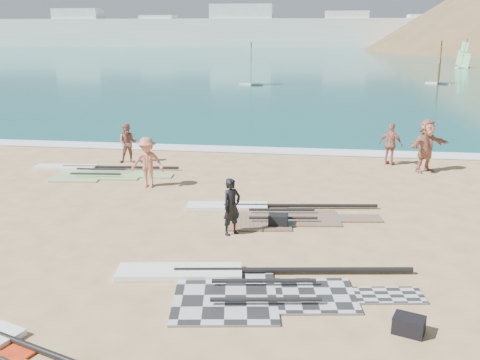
# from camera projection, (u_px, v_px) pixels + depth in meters

# --- Properties ---
(ground) EXTENTS (300.00, 300.00, 0.00)m
(ground) POSITION_uv_depth(u_px,v_px,m) (239.00, 273.00, 11.89)
(ground) COLOR tan
(ground) RESTS_ON ground
(sea) EXTENTS (300.00, 240.00, 0.06)m
(sea) POSITION_uv_depth(u_px,v_px,m) (309.00, 50.00, 137.70)
(sea) COLOR #0B494F
(sea) RESTS_ON ground
(surf_line) EXTENTS (300.00, 1.20, 0.04)m
(surf_line) POSITION_uv_depth(u_px,v_px,m) (277.00, 151.00, 23.61)
(surf_line) COLOR white
(surf_line) RESTS_ON ground
(far_town) EXTENTS (160.00, 8.00, 12.00)m
(far_town) POSITION_uv_depth(u_px,v_px,m) (256.00, 31.00, 155.68)
(far_town) COLOR white
(far_town) RESTS_ON ground
(rig_grey) EXTENTS (6.60, 2.95, 0.21)m
(rig_grey) POSITION_uv_depth(u_px,v_px,m) (240.00, 283.00, 11.27)
(rig_grey) COLOR #232425
(rig_grey) RESTS_ON ground
(rig_green) EXTENTS (5.59, 2.29, 0.20)m
(rig_green) POSITION_uv_depth(u_px,v_px,m) (90.00, 171.00, 20.15)
(rig_green) COLOR #4FA818
(rig_green) RESTS_ON ground
(rig_orange) EXTENTS (5.77, 2.51, 0.20)m
(rig_orange) POSITION_uv_depth(u_px,v_px,m) (266.00, 212.00, 15.64)
(rig_orange) COLOR #E33B08
(rig_orange) RESTS_ON ground
(gear_bag_near) EXTENTS (0.53, 0.39, 0.33)m
(gear_bag_near) POSITION_uv_depth(u_px,v_px,m) (278.00, 220.00, 14.65)
(gear_bag_near) COLOR black
(gear_bag_near) RESTS_ON ground
(gear_bag_far) EXTENTS (0.63, 0.54, 0.32)m
(gear_bag_far) POSITION_uv_depth(u_px,v_px,m) (409.00, 325.00, 9.49)
(gear_bag_far) COLOR black
(gear_bag_far) RESTS_ON ground
(person_wetsuit) EXTENTS (0.64, 0.66, 1.52)m
(person_wetsuit) POSITION_uv_depth(u_px,v_px,m) (232.00, 207.00, 13.92)
(person_wetsuit) COLOR black
(person_wetsuit) RESTS_ON ground
(beachgoer_left) EXTENTS (0.88, 0.74, 1.61)m
(beachgoer_left) POSITION_uv_depth(u_px,v_px,m) (128.00, 143.00, 21.39)
(beachgoer_left) COLOR #9D5E50
(beachgoer_left) RESTS_ON ground
(beachgoer_mid) EXTENTS (1.15, 0.69, 1.74)m
(beachgoer_mid) POSITION_uv_depth(u_px,v_px,m) (147.00, 162.00, 18.07)
(beachgoer_mid) COLOR #B76A54
(beachgoer_mid) RESTS_ON ground
(beachgoer_back) EXTENTS (1.04, 0.86, 1.66)m
(beachgoer_back) POSITION_uv_depth(u_px,v_px,m) (391.00, 144.00, 21.09)
(beachgoer_back) COLOR #AE6454
(beachgoer_back) RESTS_ON ground
(beachgoer_right) EXTENTS (1.86, 1.59, 2.01)m
(beachgoer_right) POSITION_uv_depth(u_px,v_px,m) (426.00, 146.00, 20.03)
(beachgoer_right) COLOR #B5745C
(beachgoer_right) RESTS_ON ground
(windsurfer_left) EXTENTS (2.29, 2.71, 4.07)m
(windsurfer_left) POSITION_uv_depth(u_px,v_px,m) (251.00, 73.00, 50.70)
(windsurfer_left) COLOR white
(windsurfer_left) RESTS_ON ground
(windsurfer_centre) EXTENTS (2.38, 2.71, 4.18)m
(windsurfer_centre) POSITION_uv_depth(u_px,v_px,m) (439.00, 71.00, 51.86)
(windsurfer_centre) COLOR white
(windsurfer_centre) RESTS_ON ground
(windsurfer_right) EXTENTS (2.18, 2.30, 3.96)m
(windsurfer_right) POSITION_uv_depth(u_px,v_px,m) (463.00, 59.00, 73.28)
(windsurfer_right) COLOR white
(windsurfer_right) RESTS_ON ground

